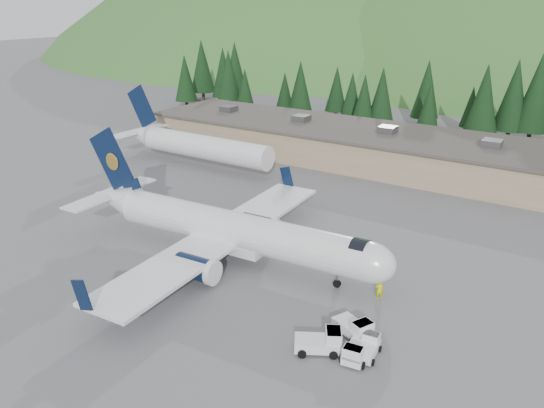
{
  "coord_description": "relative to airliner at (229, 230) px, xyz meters",
  "views": [
    {
      "loc": [
        27.97,
        -37.17,
        23.94
      ],
      "look_at": [
        0.0,
        6.0,
        4.0
      ],
      "focal_mm": 35.0,
      "sensor_mm": 36.0,
      "label": 1
    }
  ],
  "objects": [
    {
      "name": "baggage_tug_c",
      "position": [
        17.52,
        -6.68,
        -2.45
      ],
      "size": [
        1.78,
        2.69,
        1.37
      ],
      "rotation": [
        0.0,
        0.0,
        1.68
      ],
      "color": "white",
      "rests_on": "ground"
    },
    {
      "name": "ramp_worker",
      "position": [
        15.27,
        0.83,
        -2.17
      ],
      "size": [
        0.77,
        0.7,
        1.77
      ],
      "primitive_type": "imported",
      "rotation": [
        0.0,
        0.0,
        3.71
      ],
      "color": "#E8F700",
      "rests_on": "ground"
    },
    {
      "name": "baggage_tug_a",
      "position": [
        14.56,
        -8.18,
        -2.26
      ],
      "size": [
        3.75,
        3.19,
        1.79
      ],
      "rotation": [
        0.0,
        0.0,
        0.51
      ],
      "color": "white",
      "rests_on": "ground"
    },
    {
      "name": "tree_line",
      "position": [
        -5.5,
        61.71,
        4.37
      ],
      "size": [
        113.67,
        18.06,
        14.27
      ],
      "color": "black",
      "rests_on": "ground"
    },
    {
      "name": "terminal_building",
      "position": [
        -4.0,
        38.06,
        -0.44
      ],
      "size": [
        71.0,
        17.0,
        6.1
      ],
      "color": "#8D7E59",
      "rests_on": "ground"
    },
    {
      "name": "baggage_tug_d",
      "position": [
        17.06,
        -7.86,
        -2.37
      ],
      "size": [
        2.03,
        3.03,
        1.53
      ],
      "rotation": [
        0.0,
        0.0,
        -1.44
      ],
      "color": "white",
      "rests_on": "ground"
    },
    {
      "name": "airliner",
      "position": [
        0.0,
        0.0,
        0.0
      ],
      "size": [
        34.59,
        32.44,
        11.48
      ],
      "rotation": [
        0.0,
        0.0,
        0.06
      ],
      "color": "white",
      "rests_on": "ground"
    },
    {
      "name": "second_airliner",
      "position": [
        -23.91,
        22.06,
        0.26
      ],
      "size": [
        27.5,
        11.0,
        10.05
      ],
      "color": "white",
      "rests_on": "ground"
    },
    {
      "name": "baggage_tug_b",
      "position": [
        15.86,
        -5.29,
        -2.3
      ],
      "size": [
        3.58,
        2.92,
        1.71
      ],
      "rotation": [
        0.0,
        0.0,
        -0.44
      ],
      "color": "white",
      "rests_on": "ground"
    },
    {
      "name": "ground",
      "position": [
        1.01,
        0.06,
        -3.06
      ],
      "size": [
        600.0,
        600.0,
        0.0
      ],
      "primitive_type": "plane",
      "color": "#5A5A5E"
    }
  ]
}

